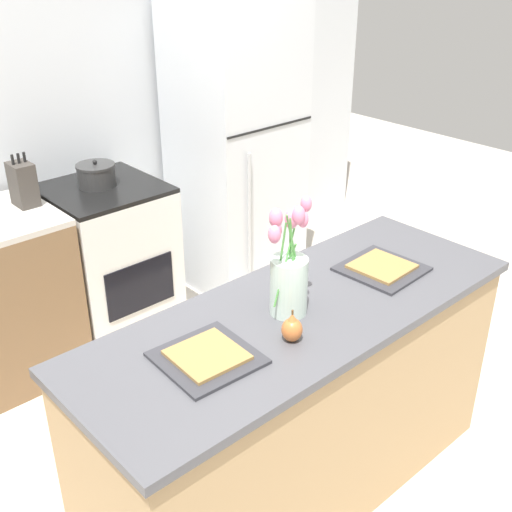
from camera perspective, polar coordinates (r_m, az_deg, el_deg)
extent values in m
plane|color=beige|center=(2.93, 3.49, -19.75)|extent=(10.00, 10.00, 0.00)
cube|color=silver|center=(3.76, -18.77, 13.63)|extent=(5.20, 0.08, 2.70)
cube|color=tan|center=(2.64, 3.75, -13.32)|extent=(1.76, 0.62, 0.86)
cube|color=#4C4C51|center=(2.37, 4.08, -5.01)|extent=(1.80, 0.66, 0.03)
cube|color=silver|center=(3.77, -12.77, -0.51)|extent=(0.60, 0.60, 0.87)
cube|color=black|center=(3.59, -13.50, 5.82)|extent=(0.60, 0.60, 0.02)
cube|color=black|center=(3.55, -10.22, -2.67)|extent=(0.42, 0.01, 0.29)
cube|color=silver|center=(4.09, -1.83, 9.38)|extent=(0.68, 0.64, 1.79)
cube|color=black|center=(3.80, 1.35, 11.37)|extent=(0.67, 0.01, 0.01)
cylinder|color=#B2B5B7|center=(3.83, -0.57, 3.60)|extent=(0.02, 0.02, 0.78)
cylinder|color=silver|center=(2.28, 2.93, -2.68)|extent=(0.14, 0.14, 0.22)
cylinder|color=#4C9342|center=(2.24, 3.49, 0.07)|extent=(0.09, 0.02, 0.33)
ellipsoid|color=pink|center=(2.19, 4.48, 4.64)|extent=(0.04, 0.04, 0.06)
cylinder|color=#4C9342|center=(2.27, 3.03, -0.56)|extent=(0.06, 0.05, 0.26)
ellipsoid|color=pink|center=(2.23, 3.18, 3.28)|extent=(0.05, 0.05, 0.07)
cylinder|color=#4C9342|center=(2.26, 2.62, -1.05)|extent=(0.01, 0.10, 0.22)
ellipsoid|color=pink|center=(2.23, 1.82, 2.31)|extent=(0.04, 0.04, 0.06)
cylinder|color=#4C9342|center=(2.22, 2.16, -0.63)|extent=(0.04, 0.02, 0.30)
ellipsoid|color=pink|center=(2.14, 1.78, 3.42)|extent=(0.05, 0.05, 0.07)
cylinder|color=#4C9342|center=(2.21, 2.53, -1.06)|extent=(0.12, 0.03, 0.26)
ellipsoid|color=pink|center=(2.10, 1.72, 1.91)|extent=(0.04, 0.04, 0.06)
cylinder|color=#4C9342|center=(2.22, 3.32, -0.49)|extent=(0.01, 0.04, 0.32)
ellipsoid|color=pink|center=(2.13, 3.81, 3.63)|extent=(0.04, 0.04, 0.07)
cylinder|color=#4C9342|center=(2.23, 3.44, -0.60)|extent=(0.03, 0.05, 0.30)
ellipsoid|color=pink|center=(2.15, 4.21, 3.25)|extent=(0.04, 0.04, 0.06)
ellipsoid|color=#C66B33|center=(2.16, 3.22, -6.56)|extent=(0.07, 0.07, 0.08)
cone|color=#C66B33|center=(2.14, 3.25, -5.51)|extent=(0.04, 0.04, 0.03)
cylinder|color=brown|center=(2.13, 3.26, -5.02)|extent=(0.01, 0.01, 0.02)
cube|color=#333338|center=(2.10, -4.36, -9.02)|extent=(0.31, 0.31, 0.01)
cube|color=#A37A42|center=(2.09, -4.37, -8.76)|extent=(0.22, 0.22, 0.01)
cube|color=#333338|center=(2.65, 11.11, -1.13)|extent=(0.31, 0.31, 0.01)
cube|color=#A37A42|center=(2.65, 11.13, -0.90)|extent=(0.22, 0.22, 0.01)
cylinder|color=#2D2D2D|center=(3.59, -14.00, 6.89)|extent=(0.20, 0.20, 0.11)
cylinder|color=#2D2D2D|center=(3.57, -14.11, 7.81)|extent=(0.21, 0.21, 0.01)
sphere|color=black|center=(3.56, -14.14, 8.10)|extent=(0.02, 0.02, 0.02)
cube|color=#3D3833|center=(3.41, -20.00, 6.00)|extent=(0.10, 0.14, 0.22)
cylinder|color=black|center=(3.36, -20.83, 8.01)|extent=(0.01, 0.01, 0.05)
cylinder|color=black|center=(3.37, -20.36, 8.14)|extent=(0.01, 0.01, 0.05)
cylinder|color=black|center=(3.38, -19.90, 8.27)|extent=(0.01, 0.01, 0.05)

